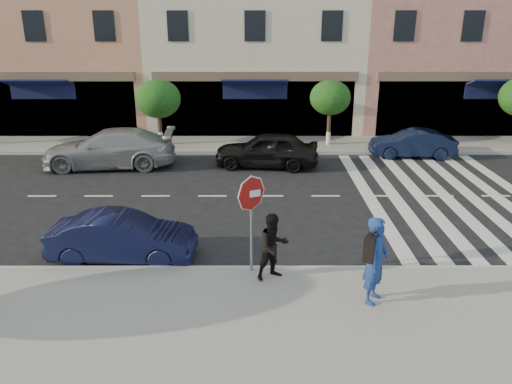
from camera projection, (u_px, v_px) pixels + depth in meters
name	position (u px, v px, depth m)	size (l,w,h in m)	color
ground	(273.00, 246.00, 13.78)	(120.00, 120.00, 0.00)	black
sidewalk_near	(279.00, 323.00, 10.22)	(60.00, 4.50, 0.15)	gray
sidewalk_far	(265.00, 145.00, 24.11)	(60.00, 3.00, 0.15)	gray
building_centre	(255.00, 24.00, 27.92)	(11.00, 9.00, 11.00)	beige
building_east_mid	(471.00, 5.00, 27.60)	(13.00, 9.00, 13.00)	tan
street_tree_wb	(158.00, 99.00, 23.16)	(2.10, 2.10, 3.06)	#473323
street_tree_c	(330.00, 98.00, 23.15)	(1.90, 1.90, 3.04)	#473323
stop_sign	(251.00, 203.00, 11.56)	(0.80, 0.35, 2.43)	gray
photographer	(376.00, 260.00, 10.57)	(0.71, 0.47, 1.95)	navy
walker	(273.00, 247.00, 11.57)	(0.78, 0.61, 1.61)	black
car_near_mid	(122.00, 237.00, 12.86)	(1.30, 3.73, 1.23)	black
car_far_left	(109.00, 148.00, 20.66)	(2.19, 5.38, 1.56)	#929397
car_far_mid	(267.00, 150.00, 20.69)	(1.72, 4.27, 1.45)	black
car_far_right	(412.00, 144.00, 22.15)	(1.29, 3.69, 1.22)	black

